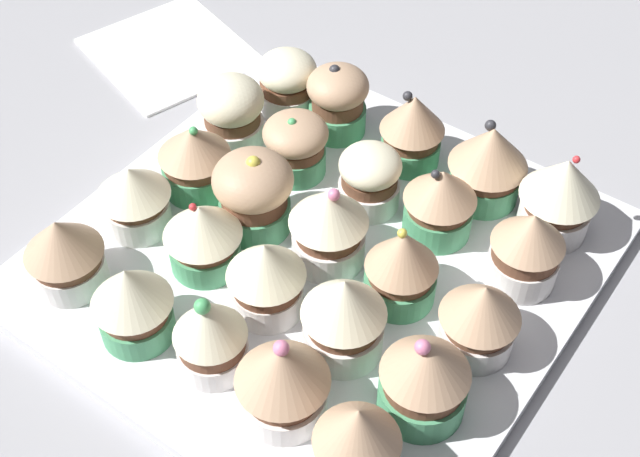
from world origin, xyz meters
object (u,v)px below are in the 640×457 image
(cupcake_6, at_px, (440,201))
(cupcake_1, at_px, (488,162))
(cupcake_10, at_px, (480,317))
(cupcake_0, at_px, (560,194))
(cupcake_5, at_px, (527,248))
(cupcake_4, at_px, (287,82))
(cupcake_21, at_px, (282,378))
(cupcake_11, at_px, (404,263))
(cupcake_19, at_px, (134,196))
(cupcake_16, at_px, (344,315))
(cupcake_15, at_px, (425,376))
(cupcake_17, at_px, (271,279))
(cupcake_3, at_px, (338,100))
(cupcake_14, at_px, (196,157))
(napkin, at_px, (170,50))
(cupcake_23, at_px, (132,301))
(cupcake_13, at_px, (254,192))
(cupcake_22, at_px, (208,332))
(cupcake_12, at_px, (329,224))
(cupcake_7, at_px, (368,177))
(cupcake_20, at_px, (357,441))
(baking_tray, at_px, (320,258))
(cupcake_9, at_px, (232,111))
(cupcake_24, at_px, (64,251))
(cupcake_2, at_px, (410,127))
(cupcake_18, at_px, (203,235))
(cupcake_8, at_px, (296,145))

(cupcake_6, bearing_deg, cupcake_1, -101.22)
(cupcake_1, height_order, cupcake_10, cupcake_1)
(cupcake_0, height_order, cupcake_5, cupcake_0)
(cupcake_4, xyz_separation_m, cupcake_21, (-0.20, 0.26, 0.01))
(cupcake_11, distance_m, cupcake_19, 0.23)
(cupcake_16, bearing_deg, cupcake_15, 172.73)
(cupcake_11, xyz_separation_m, cupcake_17, (0.07, 0.07, 0.00))
(cupcake_10, bearing_deg, cupcake_3, -32.12)
(cupcake_14, distance_m, napkin, 0.22)
(cupcake_15, bearing_deg, cupcake_0, -89.84)
(cupcake_17, distance_m, cupcake_21, 0.09)
(cupcake_3, distance_m, cupcake_10, 0.26)
(cupcake_4, relative_size, cupcake_23, 0.88)
(cupcake_13, bearing_deg, cupcake_22, 115.46)
(cupcake_12, xyz_separation_m, cupcake_13, (0.07, 0.01, -0.00))
(cupcake_4, bearing_deg, cupcake_7, 155.24)
(cupcake_7, xyz_separation_m, cupcake_22, (0.00, 0.20, 0.01))
(cupcake_11, height_order, cupcake_20, same)
(cupcake_7, distance_m, cupcake_19, 0.19)
(cupcake_4, xyz_separation_m, cupcake_17, (-0.14, 0.20, 0.01))
(cupcake_17, bearing_deg, cupcake_14, -26.94)
(cupcake_3, height_order, cupcake_14, cupcake_3)
(cupcake_19, xyz_separation_m, napkin, (0.16, -0.21, -0.04))
(baking_tray, bearing_deg, cupcake_9, -24.48)
(cupcake_22, bearing_deg, cupcake_20, 175.83)
(cupcake_22, xyz_separation_m, cupcake_23, (0.06, 0.01, 0.00))
(cupcake_4, relative_size, cupcake_24, 0.92)
(cupcake_3, distance_m, cupcake_20, 0.35)
(cupcake_5, xyz_separation_m, cupcake_12, (0.14, 0.07, 0.00))
(cupcake_0, distance_m, cupcake_2, 0.14)
(cupcake_3, height_order, cupcake_23, same)
(cupcake_7, distance_m, cupcake_18, 0.15)
(cupcake_17, height_order, cupcake_22, cupcake_22)
(cupcake_8, height_order, cupcake_19, cupcake_19)
(cupcake_0, distance_m, cupcake_11, 0.15)
(cupcake_23, distance_m, cupcake_24, 0.08)
(cupcake_13, xyz_separation_m, cupcake_21, (-0.13, 0.13, 0.00))
(cupcake_0, relative_size, cupcake_5, 1.10)
(cupcake_24, bearing_deg, cupcake_11, -146.82)
(cupcake_1, height_order, cupcake_23, cupcake_1)
(cupcake_5, bearing_deg, cupcake_18, 32.20)
(cupcake_0, relative_size, cupcake_10, 1.17)
(baking_tray, relative_size, cupcake_19, 6.30)
(cupcake_7, relative_size, cupcake_8, 0.97)
(cupcake_19, bearing_deg, cupcake_3, -108.24)
(cupcake_2, distance_m, cupcake_21, 0.28)
(cupcake_21, bearing_deg, baking_tray, -63.92)
(cupcake_6, xyz_separation_m, cupcake_9, (0.21, 0.01, -0.00))
(cupcake_1, distance_m, cupcake_2, 0.08)
(cupcake_9, distance_m, cupcake_12, 0.17)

